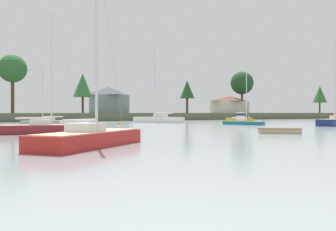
% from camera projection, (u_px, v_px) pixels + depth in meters
% --- Properties ---
extents(far_shore_bank, '(236.35, 47.88, 1.75)m').
position_uv_depth(far_shore_bank, '(61.00, 116.00, 92.33)').
color(far_shore_bank, '#4C563D').
rests_on(far_shore_bank, ground).
extents(sailboat_red, '(7.27, 6.88, 11.58)m').
position_uv_depth(sailboat_red, '(90.00, 142.00, 18.35)').
color(sailboat_red, '#B2231E').
rests_on(sailboat_red, ground).
extents(cruiser_yellow, '(6.23, 5.66, 3.88)m').
position_uv_depth(cruiser_yellow, '(242.00, 119.00, 75.71)').
color(cruiser_yellow, gold).
rests_on(cruiser_yellow, ground).
extents(dinghy_sand, '(3.83, 3.36, 0.65)m').
position_uv_depth(dinghy_sand, '(279.00, 132.00, 29.91)').
color(dinghy_sand, tan).
rests_on(dinghy_sand, ground).
extents(sailboat_teal, '(4.04, 6.38, 9.40)m').
position_uv_depth(sailboat_teal, '(243.00, 123.00, 51.72)').
color(sailboat_teal, '#196B70').
rests_on(sailboat_teal, ground).
extents(sailboat_navy, '(8.53, 4.46, 13.08)m').
position_uv_depth(sailboat_navy, '(336.00, 124.00, 47.96)').
color(sailboat_navy, navy).
rests_on(sailboat_navy, ground).
extents(sailboat_maroon, '(7.64, 3.39, 10.97)m').
position_uv_depth(sailboat_maroon, '(44.00, 131.00, 29.53)').
color(sailboat_maroon, maroon).
rests_on(sailboat_maroon, ground).
extents(sailboat_grey, '(7.11, 3.03, 8.86)m').
position_uv_depth(sailboat_grey, '(47.00, 124.00, 47.64)').
color(sailboat_grey, gray).
rests_on(sailboat_grey, ground).
extents(sailboat_white, '(7.09, 9.79, 14.48)m').
position_uv_depth(sailboat_white, '(158.00, 121.00, 62.48)').
color(sailboat_white, white).
rests_on(sailboat_white, ground).
extents(mooring_buoy_orange, '(0.47, 0.47, 0.52)m').
position_uv_depth(mooring_buoy_orange, '(119.00, 124.00, 53.55)').
color(mooring_buoy_orange, orange).
rests_on(mooring_buoy_orange, ground).
extents(mooring_buoy_yellow, '(0.46, 0.46, 0.51)m').
position_uv_depth(mooring_buoy_yellow, '(327.00, 121.00, 70.82)').
color(mooring_buoy_yellow, yellow).
rests_on(mooring_buoy_yellow, ground).
extents(shore_tree_inland_b, '(4.40, 4.40, 9.14)m').
position_uv_depth(shore_tree_inland_b, '(83.00, 85.00, 78.30)').
color(shore_tree_inland_b, brown).
rests_on(shore_tree_inland_b, far_shore_bank).
extents(shore_tree_far_right, '(4.39, 4.39, 8.79)m').
position_uv_depth(shore_tree_far_right, '(320.00, 94.00, 111.03)').
color(shore_tree_far_right, brown).
rests_on(shore_tree_far_right, far_shore_bank).
extents(shore_tree_left, '(7.57, 7.57, 13.74)m').
position_uv_depth(shore_tree_left, '(242.00, 83.00, 112.86)').
color(shore_tree_left, brown).
rests_on(shore_tree_left, far_shore_bank).
extents(shore_tree_center, '(6.44, 6.44, 13.54)m').
position_uv_depth(shore_tree_center, '(12.00, 69.00, 78.70)').
color(shore_tree_center, brown).
rests_on(shore_tree_center, far_shore_bank).
extents(shore_tree_far_left, '(4.39, 4.39, 9.78)m').
position_uv_depth(shore_tree_far_left, '(187.00, 90.00, 101.80)').
color(shore_tree_far_left, brown).
rests_on(shore_tree_far_left, far_shore_bank).
extents(cottage_hillside, '(9.15, 10.12, 7.11)m').
position_uv_depth(cottage_hillside, '(109.00, 99.00, 92.12)').
color(cottage_hillside, gray).
rests_on(cottage_hillside, far_shore_bank).
extents(cottage_near_water, '(11.51, 7.49, 5.46)m').
position_uv_depth(cottage_near_water, '(230.00, 104.00, 111.22)').
color(cottage_near_water, silver).
rests_on(cottage_near_water, far_shore_bank).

